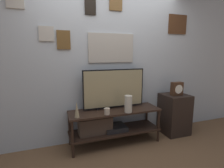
# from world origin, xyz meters

# --- Properties ---
(ground_plane) EXTENTS (12.00, 12.00, 0.00)m
(ground_plane) POSITION_xyz_m (0.00, 0.00, 0.00)
(ground_plane) COLOR brown
(wall_back) EXTENTS (6.40, 0.08, 2.70)m
(wall_back) POSITION_xyz_m (0.00, 0.54, 1.36)
(wall_back) COLOR #B2BCC6
(wall_back) RESTS_ON ground_plane
(media_console) EXTENTS (1.49, 0.45, 0.58)m
(media_console) POSITION_xyz_m (-0.13, 0.26, 0.36)
(media_console) COLOR black
(media_console) RESTS_ON ground_plane
(television) EXTENTS (1.04, 0.05, 0.65)m
(television) POSITION_xyz_m (0.02, 0.36, 0.91)
(television) COLOR black
(television) RESTS_ON media_console
(vase_slim_bronze) EXTENTS (0.07, 0.07, 0.23)m
(vase_slim_bronze) POSITION_xyz_m (-0.63, 0.13, 0.69)
(vase_slim_bronze) COLOR tan
(vase_slim_bronze) RESTS_ON media_console
(vase_tall_ceramic) EXTENTS (0.12, 0.12, 0.27)m
(vase_tall_ceramic) POSITION_xyz_m (0.16, 0.09, 0.71)
(vase_tall_ceramic) COLOR beige
(vase_tall_ceramic) RESTS_ON media_console
(candle_jar) EXTENTS (0.09, 0.09, 0.10)m
(candle_jar) POSITION_xyz_m (-0.18, 0.11, 0.62)
(candle_jar) COLOR #C1B29E
(candle_jar) RESTS_ON media_console
(side_table) EXTENTS (0.46, 0.45, 0.74)m
(side_table) POSITION_xyz_m (1.19, 0.26, 0.37)
(side_table) COLOR black
(side_table) RESTS_ON ground_plane
(mantel_clock) EXTENTS (0.21, 0.11, 0.24)m
(mantel_clock) POSITION_xyz_m (1.17, 0.22, 0.86)
(mantel_clock) COLOR #422819
(mantel_clock) RESTS_ON side_table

